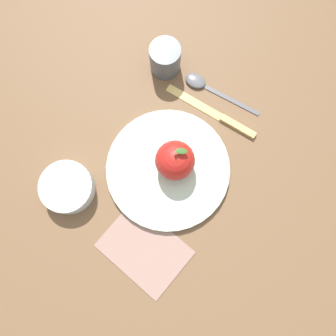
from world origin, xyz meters
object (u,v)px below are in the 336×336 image
(knife, at_px, (219,116))
(spoon, at_px, (204,85))
(linen_napkin, at_px, (145,249))
(apple, at_px, (175,160))
(side_bowl, at_px, (67,187))
(dinner_plate, at_px, (168,169))
(cup, at_px, (165,58))

(knife, distance_m, spoon, 0.08)
(spoon, xyz_separation_m, linen_napkin, (-0.30, -0.24, -0.00))
(apple, bearing_deg, side_bowl, 160.98)
(dinner_plate, relative_size, knife, 1.28)
(side_bowl, distance_m, spoon, 0.37)
(cup, bearing_deg, dinner_plate, -120.18)
(side_bowl, relative_size, cup, 1.49)
(apple, relative_size, cup, 1.27)
(apple, distance_m, linen_napkin, 0.19)
(dinner_plate, distance_m, spoon, 0.21)
(knife, bearing_deg, spoon, 81.89)
(side_bowl, bearing_deg, linen_napkin, -69.54)
(spoon, relative_size, linen_napkin, 1.01)
(dinner_plate, height_order, knife, dinner_plate)
(side_bowl, bearing_deg, dinner_plate, -20.37)
(dinner_plate, distance_m, apple, 0.05)
(dinner_plate, distance_m, linen_napkin, 0.17)
(apple, xyz_separation_m, spoon, (0.15, 0.12, -0.05))
(side_bowl, relative_size, linen_napkin, 0.64)
(dinner_plate, xyz_separation_m, side_bowl, (-0.20, 0.07, 0.02))
(cup, bearing_deg, side_bowl, -157.22)
(apple, distance_m, cup, 0.23)
(dinner_plate, height_order, apple, apple)
(side_bowl, relative_size, knife, 0.53)
(knife, height_order, spoon, spoon)
(side_bowl, distance_m, linen_napkin, 0.20)
(dinner_plate, relative_size, cup, 3.59)
(side_bowl, height_order, cup, cup)
(spoon, bearing_deg, apple, -141.64)
(cup, height_order, linen_napkin, cup)
(knife, xyz_separation_m, linen_napkin, (-0.29, -0.16, -0.00))
(side_bowl, bearing_deg, knife, -4.76)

